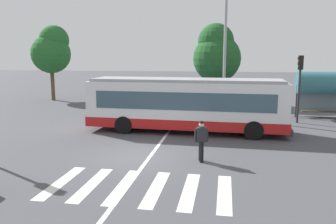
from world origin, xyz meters
TOP-DOWN VIEW (x-y plane):
  - ground_plane at (0.00, 0.00)m, footprint 160.00×160.00m
  - city_transit_bus at (1.42, 5.10)m, footprint 11.37×2.88m
  - pedestrian_crossing_street at (2.70, -0.29)m, footprint 0.56×0.41m
  - parked_car_black at (-4.64, 13.64)m, footprint 2.05×4.59m
  - parked_car_white at (-2.20, 13.68)m, footprint 2.03×4.58m
  - parked_car_blue at (0.74, 13.81)m, footprint 2.29×4.67m
  - parked_car_charcoal at (3.26, 13.80)m, footprint 2.14×4.62m
  - traffic_light_far_corner at (8.31, 8.94)m, footprint 0.33×0.32m
  - bus_stop_shelter at (10.52, 11.01)m, footprint 3.92×1.54m
  - twin_arm_street_lamp at (3.51, 10.05)m, footprint 3.87×0.32m
  - background_tree_left at (-13.04, 16.79)m, footprint 3.76×3.76m
  - background_tree_right at (2.75, 17.43)m, footprint 4.35×4.35m
  - crosswalk_painted_stripes at (0.88, -3.42)m, footprint 6.05×3.11m
  - lane_center_line at (0.46, 2.00)m, footprint 0.16×24.00m

SIDE VIEW (x-z plane):
  - ground_plane at x=0.00m, z-range 0.00..0.00m
  - lane_center_line at x=0.46m, z-range 0.00..0.01m
  - crosswalk_painted_stripes at x=0.88m, z-range 0.00..0.01m
  - parked_car_black at x=-4.64m, z-range 0.09..1.44m
  - parked_car_white at x=-2.20m, z-range 0.09..1.44m
  - parked_car_blue at x=0.74m, z-range 0.09..1.44m
  - parked_car_charcoal at x=3.26m, z-range 0.09..1.44m
  - pedestrian_crossing_street at x=2.70m, z-range 0.11..1.83m
  - city_transit_bus at x=1.42m, z-range 0.06..3.12m
  - bus_stop_shelter at x=10.52m, z-range 0.79..4.04m
  - traffic_light_far_corner at x=8.31m, z-range 0.76..5.12m
  - background_tree_right at x=2.75m, z-range 0.91..8.16m
  - background_tree_left at x=-13.04m, z-range 1.27..8.52m
  - twin_arm_street_lamp at x=3.51m, z-range 0.99..9.91m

